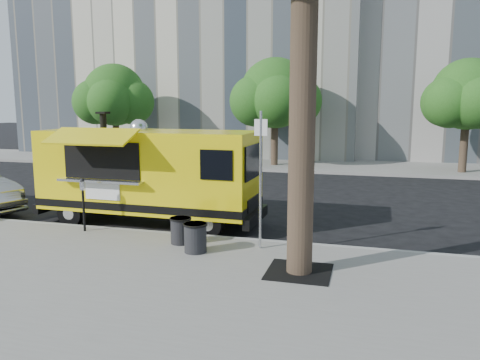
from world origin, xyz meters
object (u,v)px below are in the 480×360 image
object	(u,v)px
far_tree_a	(115,95)
trash_bin_left	(181,230)
far_tree_b	(275,93)
parking_meter	(83,198)
far_tree_c	(468,95)
food_truck	(148,173)
trash_bin_right	(195,237)
sign_post	(261,172)

from	to	relation	value
far_tree_a	trash_bin_left	distance (m)	17.34
far_tree_b	parking_meter	distance (m)	14.48
far_tree_b	trash_bin_left	bearing A→B (deg)	-87.11
far_tree_c	trash_bin_left	world-z (taller)	far_tree_c
far_tree_a	parking_meter	size ratio (longest dim) A/B	4.01
food_truck	far_tree_c	bearing A→B (deg)	51.56
far_tree_c	trash_bin_left	size ratio (longest dim) A/B	8.76
far_tree_c	trash_bin_left	distance (m)	16.65
parking_meter	food_truck	xyz separation A→B (m)	(0.97, 1.60, 0.46)
far_tree_a	trash_bin_right	bearing A→B (deg)	-54.64
far_tree_b	far_tree_c	bearing A→B (deg)	-1.91
far_tree_b	trash_bin_right	distance (m)	15.31
parking_meter	trash_bin_right	size ratio (longest dim) A/B	2.13
far_tree_c	parking_meter	distance (m)	17.82
sign_post	trash_bin_right	world-z (taller)	sign_post
far_tree_a	food_truck	distance (m)	14.64
food_truck	trash_bin_left	world-z (taller)	food_truck
far_tree_b	sign_post	xyz separation A→B (m)	(2.55, -14.25, -1.98)
sign_post	parking_meter	world-z (taller)	sign_post
far_tree_b	far_tree_a	bearing A→B (deg)	-177.46
sign_post	parking_meter	size ratio (longest dim) A/B	2.25
far_tree_b	parking_meter	xyz separation A→B (m)	(-2.00, -14.05, -2.85)
far_tree_a	far_tree_c	world-z (taller)	far_tree_a
food_truck	trash_bin_right	bearing A→B (deg)	-45.38
far_tree_b	trash_bin_right	xyz separation A→B (m)	(1.28, -14.88, -3.35)
far_tree_c	parking_meter	bearing A→B (deg)	-128.66
far_tree_a	far_tree_c	xyz separation A→B (m)	(18.00, 0.10, -0.06)
far_tree_a	far_tree_b	world-z (taller)	far_tree_b
food_truck	trash_bin_right	distance (m)	3.48
far_tree_c	trash_bin_right	size ratio (longest dim) A/B	8.30
far_tree_c	far_tree_a	bearing A→B (deg)	-179.68
trash_bin_left	far_tree_a	bearing A→B (deg)	124.84
far_tree_a	far_tree_b	xyz separation A→B (m)	(9.00, 0.40, 0.06)
far_tree_c	food_truck	world-z (taller)	far_tree_c
far_tree_a	food_truck	size ratio (longest dim) A/B	0.85
parking_meter	food_truck	bearing A→B (deg)	58.74
far_tree_a	trash_bin_right	distance (m)	18.06
far_tree_b	far_tree_c	distance (m)	9.01
trash_bin_left	far_tree_b	bearing A→B (deg)	92.89
food_truck	far_tree_a	bearing A→B (deg)	124.57
sign_post	trash_bin_right	xyz separation A→B (m)	(-1.27, -0.63, -1.36)
sign_post	trash_bin_right	bearing A→B (deg)	-153.66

